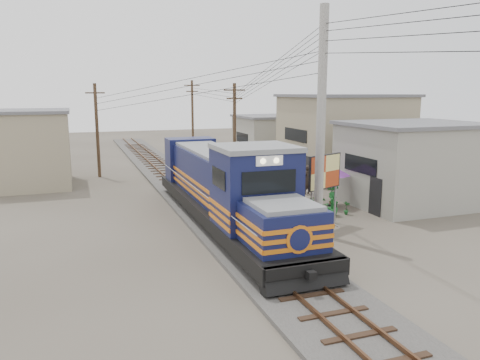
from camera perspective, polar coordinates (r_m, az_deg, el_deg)
name	(u,v)px	position (r m, az deg, el deg)	size (l,w,h in m)	color
ground	(241,239)	(20.75, 0.16, -7.24)	(120.00, 120.00, 0.00)	#473F35
ballast	(188,192)	(30.02, -6.31, -1.48)	(3.60, 70.00, 0.16)	#595651
track	(188,189)	(29.98, -6.32, -1.15)	(1.15, 70.00, 0.12)	#51331E
locomotive	(226,189)	(22.33, -1.78, -1.12)	(3.11, 16.95, 4.20)	black
utility_pole_main	(321,124)	(20.79, 9.83, 6.71)	(0.40, 0.40, 10.00)	#9E9B93
wooden_pole_mid	(235,129)	(34.54, -0.67, 6.22)	(1.60, 0.24, 7.00)	#4C3826
wooden_pole_far	(193,116)	(48.03, -5.81, 7.75)	(1.60, 0.24, 7.50)	#4C3826
wooden_pole_left	(97,128)	(36.71, -17.03, 6.02)	(1.60, 0.24, 7.00)	#4C3826
power_lines	(189,71)	(27.87, -6.19, 13.07)	(9.65, 19.00, 3.30)	black
shophouse_front	(413,163)	(28.50, 20.31, 1.92)	(7.35, 6.30, 4.70)	gray
shophouse_mid	(343,136)	(36.24, 12.49, 5.28)	(8.40, 7.35, 6.20)	gray
shophouse_back	(272,138)	(44.46, 3.93, 5.18)	(6.30, 6.30, 4.20)	gray
shophouse_left	(22,148)	(34.94, -24.99, 3.51)	(6.30, 6.30, 5.20)	gray
billboard	(325,174)	(22.44, 10.29, 0.76)	(2.13, 1.01, 3.50)	#99999E
market_umbrella	(332,171)	(26.74, 11.17, 1.12)	(2.22, 2.22, 2.31)	black
vendor	(307,180)	(29.77, 8.13, 0.04)	(0.68, 0.44, 1.85)	black
plant_nursery	(316,206)	(25.14, 9.21, -3.13)	(3.35, 3.10, 1.04)	#1D6628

